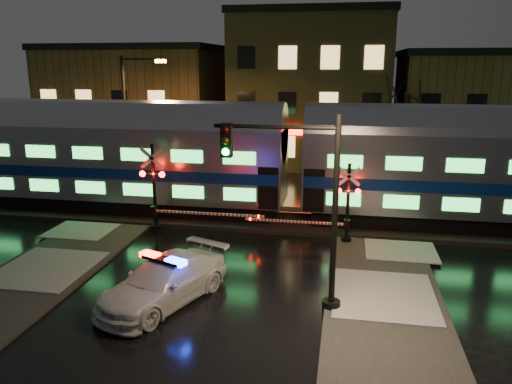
% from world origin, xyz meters
% --- Properties ---
extents(ground, '(120.00, 120.00, 0.00)m').
position_xyz_m(ground, '(0.00, 0.00, 0.00)').
color(ground, black).
rests_on(ground, ground).
extents(ballast, '(90.00, 4.20, 0.24)m').
position_xyz_m(ballast, '(0.00, 5.00, 0.12)').
color(ballast, black).
rests_on(ballast, ground).
extents(sidewalk_right, '(4.00, 20.00, 0.12)m').
position_xyz_m(sidewalk_right, '(6.50, -6.00, 0.06)').
color(sidewalk_right, '#2D2D2D').
rests_on(sidewalk_right, ground).
extents(building_left, '(14.00, 10.00, 9.00)m').
position_xyz_m(building_left, '(-13.00, 22.00, 4.50)').
color(building_left, brown).
rests_on(building_left, ground).
extents(building_mid, '(12.00, 11.00, 11.50)m').
position_xyz_m(building_mid, '(2.00, 22.50, 5.75)').
color(building_mid, brown).
rests_on(building_mid, ground).
extents(building_right, '(12.00, 10.00, 8.50)m').
position_xyz_m(building_right, '(15.00, 22.00, 4.25)').
color(building_right, brown).
rests_on(building_right, ground).
extents(train, '(51.00, 3.12, 5.92)m').
position_xyz_m(train, '(2.46, 5.00, 3.38)').
color(train, black).
rests_on(train, ballast).
extents(police_car, '(3.97, 5.70, 1.70)m').
position_xyz_m(police_car, '(-0.94, -4.65, 0.77)').
color(police_car, silver).
rests_on(police_car, ground).
extents(crossing_signal_right, '(5.25, 0.63, 3.72)m').
position_xyz_m(crossing_signal_right, '(4.80, 2.30, 1.53)').
color(crossing_signal_right, black).
rests_on(crossing_signal_right, ground).
extents(crossing_signal_left, '(6.10, 0.67, 4.32)m').
position_xyz_m(crossing_signal_left, '(-3.64, 2.31, 1.79)').
color(crossing_signal_left, black).
rests_on(crossing_signal_left, ground).
extents(traffic_light, '(4.20, 0.73, 6.50)m').
position_xyz_m(traffic_light, '(3.70, -4.21, 3.46)').
color(traffic_light, black).
rests_on(traffic_light, ground).
extents(streetlight, '(2.82, 0.30, 8.44)m').
position_xyz_m(streetlight, '(-8.02, 9.00, 4.86)').
color(streetlight, black).
rests_on(streetlight, ground).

